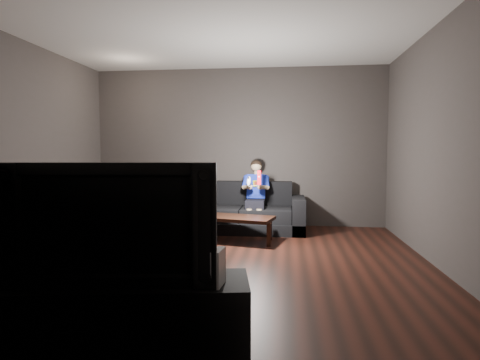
# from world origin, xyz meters

# --- Properties ---
(floor) EXTENTS (5.00, 5.00, 0.00)m
(floor) POSITION_xyz_m (0.00, 0.00, 0.00)
(floor) COLOR black
(floor) RESTS_ON ground
(back_wall) EXTENTS (5.00, 0.04, 2.70)m
(back_wall) POSITION_xyz_m (0.00, 2.50, 1.35)
(back_wall) COLOR #403C38
(back_wall) RESTS_ON ground
(front_wall) EXTENTS (5.00, 0.04, 2.70)m
(front_wall) POSITION_xyz_m (0.00, -2.50, 1.35)
(front_wall) COLOR #403C38
(front_wall) RESTS_ON ground
(left_wall) EXTENTS (0.04, 5.00, 2.70)m
(left_wall) POSITION_xyz_m (-2.50, 0.00, 1.35)
(left_wall) COLOR #403C38
(left_wall) RESTS_ON ground
(right_wall) EXTENTS (0.04, 5.00, 2.70)m
(right_wall) POSITION_xyz_m (2.50, 0.00, 1.35)
(right_wall) COLOR #403C38
(right_wall) RESTS_ON ground
(ceiling) EXTENTS (5.00, 5.00, 0.02)m
(ceiling) POSITION_xyz_m (0.00, 0.00, 2.70)
(ceiling) COLOR silver
(ceiling) RESTS_ON back_wall
(sofa) EXTENTS (2.01, 0.87, 0.78)m
(sofa) POSITION_xyz_m (0.13, 1.97, 0.25)
(sofa) COLOR black
(sofa) RESTS_ON floor
(child) EXTENTS (0.43, 0.53, 1.06)m
(child) POSITION_xyz_m (0.36, 1.92, 0.67)
(child) COLOR black
(child) RESTS_ON sofa
(wii_remote_red) EXTENTS (0.06, 0.08, 0.22)m
(wii_remote_red) POSITION_xyz_m (0.44, 1.51, 0.89)
(wii_remote_red) COLOR red
(wii_remote_red) RESTS_ON child
(nunchuk_white) EXTENTS (0.09, 0.11, 0.15)m
(nunchuk_white) POSITION_xyz_m (0.29, 1.52, 0.84)
(nunchuk_white) COLOR silver
(nunchuk_white) RESTS_ON child
(wii_remote_black) EXTENTS (0.06, 0.15, 0.03)m
(wii_remote_black) POSITION_xyz_m (-0.78, 1.90, 0.56)
(wii_remote_black) COLOR black
(wii_remote_black) RESTS_ON sofa
(coffee_table) EXTENTS (1.09, 0.72, 0.36)m
(coffee_table) POSITION_xyz_m (0.16, 1.14, 0.32)
(coffee_table) COLOR black
(coffee_table) RESTS_ON floor
(media_console) EXTENTS (1.58, 0.68, 0.54)m
(media_console) POSITION_xyz_m (-0.12, -2.27, 0.27)
(media_console) COLOR black
(media_console) RESTS_ON floor
(tv) EXTENTS (1.19, 0.30, 0.68)m
(tv) POSITION_xyz_m (-0.12, -2.27, 0.88)
(tv) COLOR black
(tv) RESTS_ON media_console
(wii_console) EXTENTS (0.06, 0.16, 0.20)m
(wii_console) POSITION_xyz_m (0.48, -2.27, 0.65)
(wii_console) COLOR silver
(wii_console) RESTS_ON media_console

